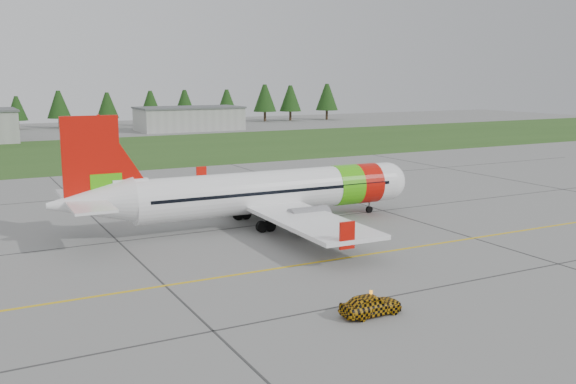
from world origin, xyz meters
TOP-DOWN VIEW (x-y plane):
  - ground at (0.00, 0.00)m, footprint 320.00×320.00m
  - aircraft at (-2.49, 20.15)m, footprint 32.03×29.41m
  - follow_me_car at (-6.77, -1.85)m, footprint 1.19×1.41m
  - grass_strip at (0.00, 82.00)m, footprint 320.00×50.00m
  - taxi_guideline at (0.00, 8.00)m, footprint 120.00×0.25m
  - hangar_east at (25.00, 118.00)m, footprint 24.00×12.00m
  - treeline at (0.00, 138.00)m, footprint 160.00×8.00m

SIDE VIEW (x-z plane):
  - ground at x=0.00m, z-range 0.00..0.00m
  - taxi_guideline at x=0.00m, z-range 0.00..0.02m
  - grass_strip at x=0.00m, z-range 0.00..0.03m
  - follow_me_car at x=-6.77m, z-range 0.00..3.48m
  - hangar_east at x=25.00m, z-range 0.00..5.20m
  - aircraft at x=-2.49m, z-range -2.05..7.65m
  - treeline at x=0.00m, z-range 0.00..10.00m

